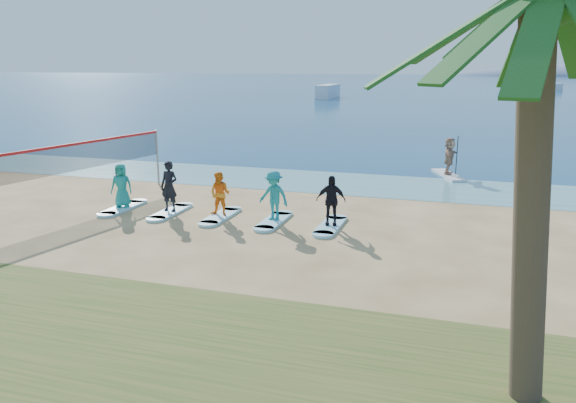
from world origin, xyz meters
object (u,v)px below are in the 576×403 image
(volleyball_net, at_px, (78,157))
(surfboard_1, at_px, (170,212))
(boat_offshore_b, at_px, (549,90))
(surfboard_4, at_px, (330,226))
(student_2, at_px, (220,194))
(paddleboard, at_px, (448,175))
(student_4, at_px, (331,200))
(student_0, at_px, (122,185))
(surfboard_3, at_px, (274,221))
(surfboard_0, at_px, (123,208))
(boat_offshore_a, at_px, (328,98))
(surfboard_2, at_px, (221,216))
(paddleboarder, at_px, (449,156))
(student_1, at_px, (169,186))
(student_3, at_px, (274,195))

(volleyball_net, distance_m, surfboard_1, 4.33)
(boat_offshore_b, bearing_deg, surfboard_4, -123.31)
(volleyball_net, distance_m, student_2, 6.03)
(paddleboard, relative_size, surfboard_4, 1.36)
(surfboard_4, distance_m, student_4, 0.89)
(volleyball_net, relative_size, student_0, 5.39)
(student_4, bearing_deg, student_2, 170.17)
(student_0, bearing_deg, student_2, -14.76)
(paddleboard, relative_size, student_4, 1.77)
(surfboard_3, bearing_deg, student_0, 180.00)
(student_0, relative_size, student_4, 0.98)
(surfboard_0, xyz_separation_m, surfboard_3, (6.10, 0.00, 0.00))
(boat_offshore_a, height_order, surfboard_2, boat_offshore_a)
(boat_offshore_b, bearing_deg, student_2, -125.24)
(student_2, relative_size, surfboard_3, 0.72)
(paddleboarder, xyz_separation_m, surfboard_1, (-9.57, -10.45, -0.97))
(boat_offshore_b, bearing_deg, paddleboarder, -122.46)
(paddleboard, distance_m, student_2, 12.91)
(surfboard_4, bearing_deg, boat_offshore_a, 103.74)
(paddleboard, bearing_deg, surfboard_4, -130.50)
(surfboard_0, xyz_separation_m, student_1, (2.03, 0.00, 0.97))
(surfboard_0, relative_size, surfboard_4, 1.00)
(student_0, distance_m, student_3, 6.10)
(student_1, bearing_deg, surfboard_0, -175.28)
(surfboard_1, bearing_deg, student_0, 180.00)
(boat_offshore_a, bearing_deg, paddleboarder, -71.66)
(student_0, distance_m, student_2, 4.07)
(student_0, height_order, surfboard_4, student_0)
(boat_offshore_a, relative_size, student_2, 5.84)
(boat_offshore_a, distance_m, surfboard_0, 74.57)
(paddleboarder, bearing_deg, student_1, 142.79)
(volleyball_net, relative_size, surfboard_3, 4.06)
(volleyball_net, distance_m, surfboard_2, 6.22)
(surfboard_2, bearing_deg, surfboard_0, 180.00)
(student_2, bearing_deg, surfboard_4, 1.14)
(surfboard_0, relative_size, surfboard_1, 1.00)
(boat_offshore_b, xyz_separation_m, student_2, (-24.63, -116.02, 0.88))
(surfboard_1, relative_size, student_4, 1.30)
(volleyball_net, bearing_deg, student_0, -0.65)
(boat_offshore_b, height_order, student_0, student_0)
(surfboard_0, height_order, student_0, student_0)
(student_1, height_order, surfboard_4, student_1)
(surfboard_3, bearing_deg, surfboard_4, 0.00)
(volleyball_net, bearing_deg, student_1, -0.31)
(surfboard_0, bearing_deg, paddleboard, 42.01)
(volleyball_net, bearing_deg, paddleboard, 37.74)
(student_3, distance_m, student_4, 2.03)
(surfboard_0, relative_size, surfboard_3, 1.00)
(student_3, height_order, student_4, student_3)
(student_4, bearing_deg, surfboard_3, 170.17)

